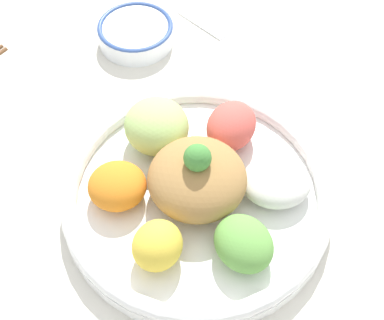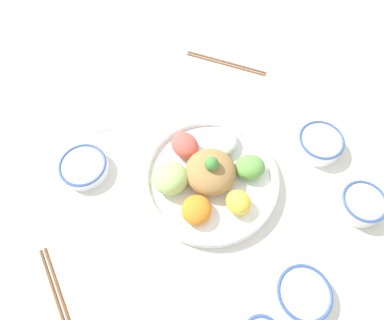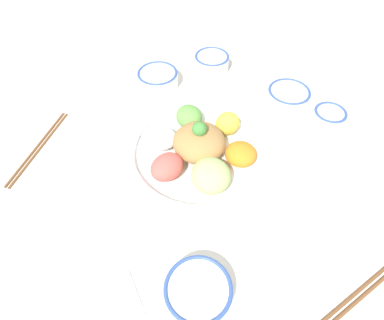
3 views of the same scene
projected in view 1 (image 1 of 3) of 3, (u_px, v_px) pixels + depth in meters
ground_plane at (199, 171)px, 0.69m from camera, size 2.40×2.40×0.00m
salad_platter at (196, 187)px, 0.64m from camera, size 0.33×0.33×0.11m
sauce_bowl_dark at (136, 32)px, 0.82m from camera, size 0.12×0.12×0.03m
serving_spoon_main at (218, 35)px, 0.84m from camera, size 0.14×0.06×0.01m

